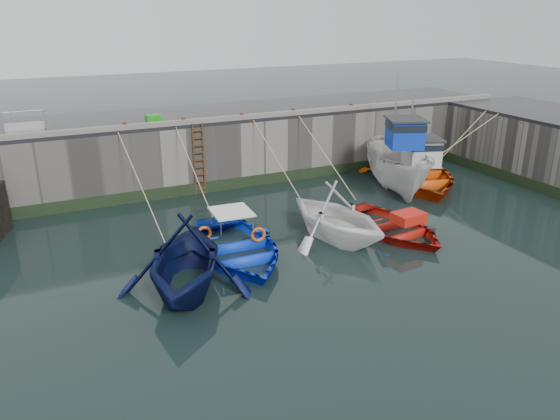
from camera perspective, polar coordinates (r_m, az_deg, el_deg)
name	(u,v)px	position (r m, az deg, el deg)	size (l,w,h in m)	color
ground	(358,277)	(17.33, 8.16, -6.92)	(120.00, 120.00, 0.00)	black
quay_back	(222,145)	(27.46, -6.06, 6.81)	(30.00, 5.00, 3.00)	slate
road_back	(221,113)	(27.13, -6.18, 10.06)	(30.00, 5.00, 0.16)	black
kerb_back	(238,117)	(24.93, -4.38, 9.62)	(30.00, 0.30, 0.20)	slate
algae_back	(242,182)	(25.49, -4.04, 2.89)	(30.00, 0.08, 0.50)	black
algae_right	(559,194)	(26.79, 27.11, 1.51)	(0.08, 15.00, 0.50)	black
ladder	(199,160)	(24.46, -8.47, 5.24)	(0.51, 0.08, 3.20)	#3F1E0F
boat_near_white	(187,289)	(16.71, -9.71, -8.11)	(4.23, 4.90, 2.58)	#09103A
boat_near_white_rope	(147,226)	(21.59, -13.74, -1.67)	(0.04, 6.52, 3.10)	tan
boat_near_blue	(237,255)	(18.63, -4.52, -4.74)	(3.89, 5.45, 1.13)	#0E37D5
boat_near_blue_rope	(196,211)	(22.76, -8.76, -0.14)	(0.04, 5.12, 3.10)	tan
boat_near_blacktrim	(335,238)	(19.98, 5.79, -2.97)	(3.96, 4.59, 2.42)	white
boat_near_blacktrim_rope	(279,199)	(23.93, -0.07, 1.13)	(0.04, 5.27, 3.10)	tan
boat_near_navy	(391,232)	(20.84, 11.56, -2.30)	(3.44, 4.82, 1.00)	#B4190F
boat_near_navy_rope	(325,194)	(24.73, 4.75, 1.71)	(0.04, 5.62, 3.10)	tan
boat_far_white	(399,167)	(25.64, 12.30, 4.42)	(4.60, 6.80, 5.46)	silver
boat_far_orange	(416,174)	(26.90, 13.99, 3.71)	(6.85, 8.02, 4.40)	#DA460B
fish_crate	(153,118)	(25.13, -13.11, 9.36)	(0.65, 0.41, 0.30)	#1C9B1C
railing	(25,128)	(24.42, -25.09, 7.79)	(1.60, 1.05, 1.00)	#A5A8AD
bollard_a	(125,126)	(23.74, -15.93, 8.47)	(0.18, 0.18, 0.28)	#3F1E0F
bollard_b	(183,121)	(24.26, -10.05, 9.17)	(0.18, 0.18, 0.28)	#3F1E0F
bollard_c	(242,116)	(25.08, -4.03, 9.79)	(0.18, 0.18, 0.28)	#3F1E0F
bollard_d	(293,111)	(26.12, 1.37, 10.26)	(0.18, 0.18, 0.28)	#3F1E0F
bollard_e	(351,107)	(27.68, 7.42, 10.67)	(0.18, 0.18, 0.28)	#3F1E0F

